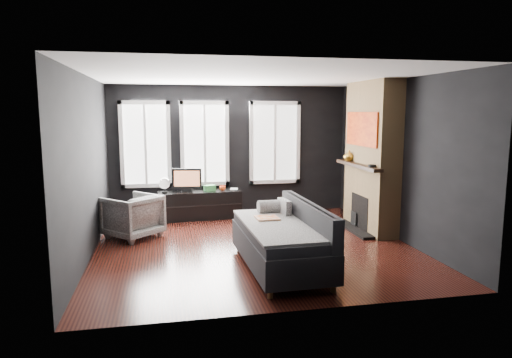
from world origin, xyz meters
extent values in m
plane|color=black|center=(0.00, 0.00, 0.00)|extent=(5.00, 5.00, 0.00)
plane|color=white|center=(0.00, 0.00, 2.70)|extent=(5.00, 5.00, 0.00)
cube|color=black|center=(0.00, 2.50, 1.35)|extent=(5.00, 0.02, 2.70)
cube|color=black|center=(-2.50, 0.00, 1.35)|extent=(0.02, 5.00, 2.70)
cube|color=black|center=(2.50, 0.00, 1.35)|extent=(0.02, 5.00, 2.70)
cube|color=gray|center=(0.37, -0.54, 0.66)|extent=(0.12, 0.39, 0.38)
imported|color=silver|center=(-1.95, 0.90, 0.41)|extent=(1.10, 1.10, 0.82)
imported|color=#F04918|center=(-0.24, 2.06, 0.63)|extent=(0.14, 0.13, 0.12)
imported|color=tan|center=(-0.06, 2.18, 0.67)|extent=(0.15, 0.05, 0.21)
cube|color=#35803E|center=(-0.50, 2.07, 0.63)|extent=(0.25, 0.21, 0.12)
imported|color=gold|center=(2.05, 1.05, 1.33)|extent=(0.25, 0.25, 0.20)
cylinder|color=black|center=(2.05, 0.05, 1.25)|extent=(0.15, 0.15, 0.04)
camera|label=1|loc=(-1.39, -7.04, 2.15)|focal=32.00mm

